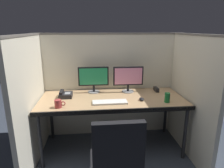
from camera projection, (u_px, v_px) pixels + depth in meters
ground_plane at (115, 160)px, 2.54m from camera, size 8.00×8.00×0.00m
cubicle_partition_rear at (109, 85)px, 3.04m from camera, size 2.21×0.06×1.57m
cubicle_partition_left at (33, 100)px, 2.42m from camera, size 0.06×1.41×1.57m
cubicle_partition_right at (188, 94)px, 2.62m from camera, size 0.06×1.41×1.57m
desk at (112, 102)px, 2.63m from camera, size 1.90×0.80×0.74m
monitor_left at (94, 78)px, 2.80m from camera, size 0.43×0.17×0.37m
monitor_right at (128, 78)px, 2.83m from camera, size 0.43×0.17×0.37m
keyboard_main at (110, 102)px, 2.45m from camera, size 0.43×0.15×0.02m
computer_mouse at (142, 99)px, 2.54m from camera, size 0.06×0.10×0.04m
coffee_mug at (58, 104)px, 2.30m from camera, size 0.13×0.08×0.09m
red_stapler at (156, 89)px, 2.91m from camera, size 0.04×0.15×0.06m
desk_phone at (65, 95)px, 2.65m from camera, size 0.17×0.19×0.09m
soda_can at (167, 98)px, 2.46m from camera, size 0.07×0.07×0.12m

